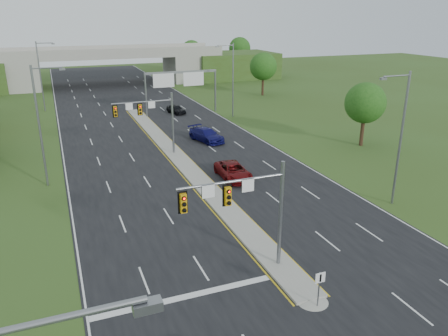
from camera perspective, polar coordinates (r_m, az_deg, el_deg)
ground at (r=28.69m, az=7.08°, el=-12.50°), size 240.00×240.00×0.00m
road at (r=59.40m, az=-9.11°, el=4.58°), size 24.00×160.00×0.02m
median at (r=48.18m, az=-5.93°, el=1.28°), size 2.00×54.00×0.16m
median_nose at (r=25.82m, az=11.47°, el=-16.57°), size 2.00×2.00×0.16m
lane_markings at (r=53.54m, az=-8.28°, el=2.98°), size 23.72×160.00×0.01m
signal_mast_near at (r=25.48m, az=3.10°, el=-4.63°), size 6.62×0.60×7.00m
signal_mast_far at (r=48.25m, az=-9.35°, el=6.86°), size 6.62×0.60×7.00m
keep_right_sign at (r=24.66m, az=12.37°, el=-14.55°), size 0.60×0.13×2.20m
sign_gantry at (r=69.39m, az=-5.73°, el=11.30°), size 11.58×0.44×6.67m
overpass at (r=102.52m, az=-14.97°, el=12.48°), size 80.00×14.00×8.10m
lightpole_l_mid at (r=42.16m, az=-22.78°, el=5.66°), size 2.85×0.25×11.00m
lightpole_l_far at (r=76.70m, az=-22.74°, el=11.36°), size 2.85×0.25×11.00m
lightpole_r_near at (r=37.53m, az=21.96°, el=4.19°), size 2.85×0.25×11.00m
lightpole_r_far at (r=66.81m, az=1.02°, el=11.82°), size 2.85×0.25×11.00m
tree_r_near at (r=54.33m, az=17.97°, el=8.08°), size 4.80×4.80×7.60m
tree_r_mid at (r=85.67m, az=5.15°, el=13.07°), size 5.20×5.20×8.12m
tree_back_c at (r=121.04m, az=-4.25°, el=15.00°), size 5.60×5.60×8.32m
tree_back_d at (r=125.90m, az=2.06°, el=15.37°), size 6.00×6.00×8.85m
car_far_a at (r=42.06m, az=1.22°, el=-0.41°), size 2.66×5.46×1.50m
car_far_b at (r=54.49m, az=-2.31°, el=4.35°), size 3.73×6.03×1.63m
car_far_c at (r=70.30m, az=-6.28°, el=7.65°), size 2.62×4.39×1.40m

